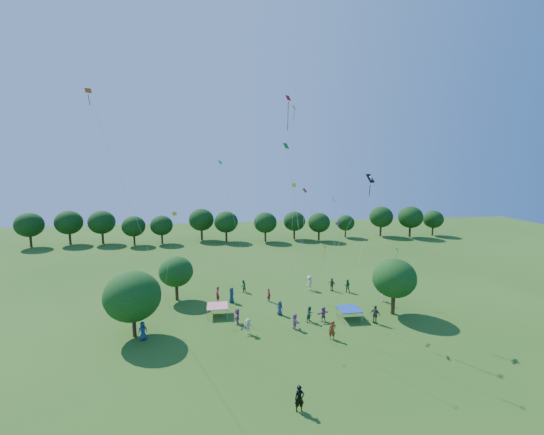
{
  "coord_description": "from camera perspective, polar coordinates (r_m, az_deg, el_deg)",
  "views": [
    {
      "loc": [
        -4.64,
        -18.99,
        15.96
      ],
      "look_at": [
        0.0,
        14.0,
        11.0
      ],
      "focal_mm": 24.0,
      "sensor_mm": 36.0,
      "label": 1
    }
  ],
  "objects": [
    {
      "name": "small_kite_7",
      "position": [
        37.82,
        -6.64,
        2.45
      ],
      "size": [
        3.57,
        1.01,
        14.98
      ],
      "color": "#0CC0B1"
    },
    {
      "name": "small_kite_3",
      "position": [
        41.69,
        2.85,
        7.23
      ],
      "size": [
        3.26,
        0.79,
        16.94
      ],
      "color": "#157718"
    },
    {
      "name": "crowd_person_0",
      "position": [
        36.61,
        -19.61,
        -16.41
      ],
      "size": [
        0.96,
        0.79,
        1.71
      ],
      "primitive_type": "imported",
      "rotation": [
        0.0,
        0.0,
        3.61
      ],
      "color": "navy",
      "rests_on": "ground"
    },
    {
      "name": "pirate_kite",
      "position": [
        37.88,
        14.87,
        5.31
      ],
      "size": [
        7.55,
        1.86,
        13.62
      ],
      "color": "black"
    },
    {
      "name": "small_kite_8",
      "position": [
        32.01,
        4.92,
        -1.67
      ],
      "size": [
        0.61,
        3.39,
        12.59
      ],
      "color": "red"
    },
    {
      "name": "crowd_person_5",
      "position": [
        36.73,
        3.61,
        -15.96
      ],
      "size": [
        0.79,
        1.53,
        1.56
      ],
      "primitive_type": "imported",
      "rotation": [
        0.0,
        0.0,
        1.76
      ],
      "color": "#9A5993",
      "rests_on": "ground"
    },
    {
      "name": "ground",
      "position": [
        25.23,
        5.16,
        -30.8
      ],
      "size": [
        160.0,
        160.0,
        0.0
      ],
      "primitive_type": "plane",
      "color": "#325D1B"
    },
    {
      "name": "small_kite_4",
      "position": [
        52.25,
        14.2,
        -3.59
      ],
      "size": [
        3.09,
        4.39,
        4.98
      ],
      "color": "#1257B6"
    },
    {
      "name": "red_high_kite",
      "position": [
        38.99,
        0.96,
        11.97
      ],
      "size": [
        6.7,
        4.8,
        21.82
      ],
      "color": "red"
    },
    {
      "name": "small_kite_6",
      "position": [
        36.82,
        9.68,
        0.52
      ],
      "size": [
        1.12,
        0.81,
        11.45
      ],
      "color": "white"
    },
    {
      "name": "crowd_person_8",
      "position": [
        46.36,
        -4.54,
        -10.67
      ],
      "size": [
        0.85,
        0.84,
        1.57
      ],
      "primitive_type": "imported",
      "rotation": [
        0.0,
        0.0,
        3.9
      ],
      "color": "#265935",
      "rests_on": "ground"
    },
    {
      "name": "crowd_person_13",
      "position": [
        43.45,
        -8.54,
        -11.86
      ],
      "size": [
        0.46,
        0.71,
        1.87
      ],
      "primitive_type": "imported",
      "rotation": [
        0.0,
        0.0,
        4.73
      ],
      "color": "maroon",
      "rests_on": "ground"
    },
    {
      "name": "small_kite_0",
      "position": [
        33.45,
        -23.43,
        7.92
      ],
      "size": [
        6.09,
        1.7,
        20.63
      ],
      "color": "#CB480B"
    },
    {
      "name": "small_kite_1",
      "position": [
        40.45,
        8.37,
        -5.64
      ],
      "size": [
        0.56,
        2.78,
        5.88
      ],
      "color": "#FFAD0D"
    },
    {
      "name": "crowd_person_1",
      "position": [
        43.3,
        -0.5,
        -12.06
      ],
      "size": [
        0.58,
        0.68,
        1.56
      ],
      "primitive_type": "imported",
      "rotation": [
        0.0,
        0.0,
        2.01
      ],
      "color": "maroon",
      "rests_on": "ground"
    },
    {
      "name": "crowd_person_3",
      "position": [
        45.17,
        16.99,
        -11.6
      ],
      "size": [
        0.67,
        1.05,
        1.49
      ],
      "primitive_type": "imported",
      "rotation": [
        0.0,
        0.0,
        1.32
      ],
      "color": "beige",
      "rests_on": "ground"
    },
    {
      "name": "crowd_person_7",
      "position": [
        35.18,
        9.41,
        -17.07
      ],
      "size": [
        0.7,
        0.5,
        1.72
      ],
      "primitive_type": "imported",
      "rotation": [
        0.0,
        0.0,
        6.13
      ],
      "color": "maroon",
      "rests_on": "ground"
    },
    {
      "name": "tent_red_stripe",
      "position": [
        39.96,
        -8.55,
        -13.56
      ],
      "size": [
        2.2,
        2.2,
        1.1
      ],
      "color": "red",
      "rests_on": "ground"
    },
    {
      "name": "crowd_person_4",
      "position": [
        43.5,
        -20.0,
        -12.49
      ],
      "size": [
        0.84,
        0.99,
        1.56
      ],
      "primitive_type": "imported",
      "rotation": [
        0.0,
        0.0,
        4.14
      ],
      "color": "#423D35",
      "rests_on": "ground"
    },
    {
      "name": "near_tree_east",
      "position": [
        40.99,
        18.63,
        -9.01
      ],
      "size": [
        4.57,
        4.57,
        6.03
      ],
      "color": "#422B19",
      "rests_on": "ground"
    },
    {
      "name": "treeline",
      "position": [
        75.41,
        -5.7,
        -0.63
      ],
      "size": [
        88.01,
        8.77,
        6.77
      ],
      "color": "#422B19",
      "rests_on": "ground"
    },
    {
      "name": "crowd_person_14",
      "position": [
        47.18,
        11.7,
        -10.44
      ],
      "size": [
        0.88,
        0.62,
        1.63
      ],
      "primitive_type": "imported",
      "rotation": [
        0.0,
        0.0,
        2.89
      ],
      "color": "#296132",
      "rests_on": "ground"
    },
    {
      "name": "small_kite_10",
      "position": [
        42.4,
        3.83,
        1.44
      ],
      "size": [
        1.61,
        0.74,
        12.41
      ],
      "color": "yellow"
    },
    {
      "name": "crowd_person_12",
      "position": [
        39.77,
        1.24,
        -14.0
      ],
      "size": [
        0.82,
        0.82,
        1.53
      ],
      "primitive_type": "imported",
      "rotation": [
        0.0,
        0.0,
        2.37
      ],
      "color": "navy",
      "rests_on": "ground"
    },
    {
      "name": "crowd_person_9",
      "position": [
        47.12,
        5.9,
        -10.16
      ],
      "size": [
        1.28,
        1.24,
        1.88
      ],
      "primitive_type": "imported",
      "rotation": [
        0.0,
        0.0,
        3.89
      ],
      "color": "beige",
      "rests_on": "ground"
    },
    {
      "name": "small_kite_11",
      "position": [
        44.36,
        18.59,
        -5.5
      ],
      "size": [
        3.69,
        0.63,
        5.14
      ],
      "color": "#198C4A"
    },
    {
      "name": "crowd_person_2",
      "position": [
        38.35,
        5.97,
        -14.82
      ],
      "size": [
        0.92,
        0.83,
        1.65
      ],
      "primitive_type": "imported",
      "rotation": [
        0.0,
        0.0,
        0.62
      ],
      "color": "#285D3D",
      "rests_on": "ground"
    },
    {
      "name": "man_in_black",
      "position": [
        26.33,
        4.33,
        -26.49
      ],
      "size": [
        0.67,
        0.44,
        1.77
      ],
      "primitive_type": "imported",
      "rotation": [
        0.0,
        0.0,
        0.02
      ],
      "color": "black",
      "rests_on": "ground"
    },
    {
      "name": "tent_blue",
      "position": [
        39.59,
        12.01,
        -13.87
      ],
      "size": [
        2.2,
        2.2,
        1.1
      ],
      "color": "#1940A6",
      "rests_on": "ground"
    },
    {
      "name": "small_kite_5",
      "position": [
        46.07,
        9.81,
        -2.95
      ],
      "size": [
        0.76,
        1.81,
        7.5
      ],
      "color": "#AA1CA0"
    },
    {
      "name": "small_kite_9",
      "position": [
        41.31,
        -15.39,
        -2.21
      ],
      "size": [
        1.53,
        2.27,
        9.39
      ],
      "color": "#EEB10C"
    },
    {
      "name": "near_tree_north",
      "position": [
        44.35,
        -14.83,
        -8.2
      ],
      "size": [
        3.95,
        3.95,
        5.25
      ],
      "color": "#422B19",
      "rests_on": "ground"
    },
    {
      "name": "crowd_person_16",
      "position": [
        39.17,
        15.91,
        -14.44
      ],
      "size": [
        1.07,
        1.15,
        1.85
      ],
      "primitive_type": "imported",
      "rotation": [
        0.0,
        0.0,
        2.26
      ],
      "color": "#433A35",
      "rests_on": "ground"
    },
    {
      "name": "crowd_person_6",
      "position": [
        43.24,
        -6.38,
        -11.97
      ],
      "size": [
        0.64,
        0.96,
        1.8
      ],
      "primitive_type": "imported",
      "rotation": [
        0.0,
        0.0,
        1.38
      ],
      "color": "navy",
      "rests_on": "ground"
    },
    {
      "name": "crowd_person_15",
      "position": [
        35.76,
        -3.76,
        -16.7
      ],
      "size": [
        1.04,
        0.56,
        1.53
      ],
      "primitive_type": "imported",
      "rotation": [
        0.0,
        0.0,
        6.39
      ],
      "color": "#AE9C8B",
      "rests_on": "ground"
    },
    {
      "name": "crowd_person_10",
      "position": [
        47.26,
        9.39,
        -10.33
      ],
      "size": [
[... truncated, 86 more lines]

